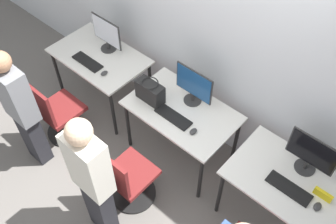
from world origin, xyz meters
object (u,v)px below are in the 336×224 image
at_px(monitor_right, 312,154).
at_px(keyboard_right, 289,188).
at_px(monitor_left, 107,34).
at_px(mouse_center, 193,131).
at_px(person_left, 21,108).
at_px(office_chair_center, 127,180).
at_px(handbag, 150,92).
at_px(keyboard_left, 88,62).
at_px(monitor_center, 194,86).
at_px(mouse_left, 104,73).
at_px(person_center, 92,178).
at_px(office_chair_left, 58,115).
at_px(keyboard_center, 173,117).
at_px(mouse_right, 318,207).

bearing_deg(monitor_right, keyboard_right, -90.00).
bearing_deg(monitor_left, mouse_center, -11.36).
bearing_deg(person_left, mouse_center, 33.40).
distance_m(person_left, office_chair_center, 1.28).
height_order(office_chair_center, handbag, handbag).
relative_size(person_left, office_chair_center, 1.75).
distance_m(monitor_left, person_left, 1.27).
distance_m(monitor_left, keyboard_left, 0.39).
relative_size(office_chair_center, keyboard_right, 2.20).
xyz_separation_m(monitor_center, mouse_center, (0.27, -0.32, -0.20)).
bearing_deg(mouse_left, person_center, -45.64).
relative_size(office_chair_left, keyboard_center, 2.20).
bearing_deg(person_center, office_chair_center, 92.41).
relative_size(office_chair_left, handbag, 2.93).
xyz_separation_m(person_left, mouse_center, (1.44, 0.95, -0.06)).
bearing_deg(mouse_left, monitor_center, 19.41).
height_order(monitor_center, keyboard_right, monitor_center).
bearing_deg(keyboard_right, monitor_left, 174.62).
relative_size(person_left, mouse_center, 17.06).
bearing_deg(office_chair_center, mouse_center, 65.74).
bearing_deg(mouse_right, keyboard_center, -177.83).
distance_m(person_left, mouse_right, 2.89).
xyz_separation_m(person_left, monitor_right, (2.43, 1.30, 0.14)).
bearing_deg(office_chair_center, mouse_left, 146.76).
distance_m(keyboard_left, monitor_right, 2.57).
relative_size(office_chair_center, mouse_right, 9.75).
height_order(monitor_center, mouse_center, monitor_center).
relative_size(keyboard_center, person_center, 0.25).
height_order(mouse_left, office_chair_center, office_chair_center).
height_order(person_left, mouse_right, person_left).
distance_m(mouse_left, person_center, 1.39).
height_order(mouse_left, keyboard_center, mouse_left).
bearing_deg(keyboard_center, mouse_right, 2.17).
bearing_deg(handbag, monitor_center, 39.55).
bearing_deg(monitor_left, person_left, -85.60).
height_order(monitor_left, keyboard_right, monitor_left).
bearing_deg(office_chair_left, monitor_left, 92.97).
bearing_deg(person_left, office_chair_center, 14.67).
xyz_separation_m(monitor_center, office_chair_center, (-0.02, -0.97, -0.61)).
bearing_deg(handbag, mouse_right, 0.89).
bearing_deg(monitor_left, monitor_center, 0.61).
relative_size(keyboard_left, person_center, 0.25).
xyz_separation_m(mouse_left, monitor_right, (2.24, 0.37, 0.20)).
xyz_separation_m(monitor_center, mouse_right, (1.53, -0.25, -0.20)).
bearing_deg(monitor_right, office_chair_center, -142.17).
relative_size(monitor_center, monitor_right, 1.00).
height_order(office_chair_center, keyboard_right, office_chair_center).
relative_size(office_chair_center, handbag, 2.93).
bearing_deg(monitor_right, office_chair_left, -159.39).
relative_size(office_chair_left, mouse_center, 9.75).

